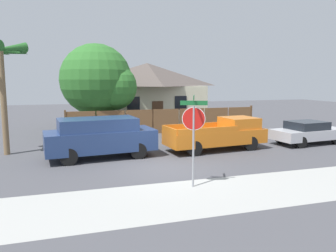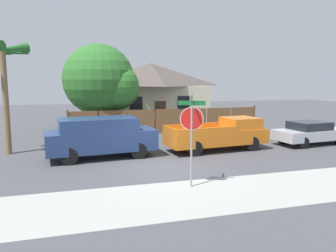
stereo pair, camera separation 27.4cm
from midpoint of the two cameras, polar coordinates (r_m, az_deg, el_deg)
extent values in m
plane|color=#47474C|center=(13.77, -1.50, -7.24)|extent=(80.00, 80.00, 0.00)
cube|color=#A3A39E|center=(10.50, 3.94, -12.11)|extent=(36.00, 3.20, 0.01)
cube|color=brown|center=(21.66, -15.25, 0.29)|extent=(1.82, 0.06, 1.66)
cube|color=brown|center=(21.80, -10.27, 0.49)|extent=(1.82, 0.06, 1.66)
cube|color=brown|center=(22.10, -5.39, 0.68)|extent=(1.82, 0.06, 1.66)
cube|color=brown|center=(22.56, -0.67, 0.86)|extent=(1.82, 0.06, 1.66)
cube|color=brown|center=(23.16, 3.83, 1.03)|extent=(1.82, 0.06, 1.66)
cube|color=brown|center=(23.91, 8.07, 1.19)|extent=(1.82, 0.06, 1.66)
cube|color=brown|center=(24.77, 12.04, 1.32)|extent=(1.82, 0.06, 1.66)
cube|color=brown|center=(21.64, -17.76, 0.32)|extent=(0.12, 0.12, 1.76)
cube|color=brown|center=(25.24, 13.93, 1.50)|extent=(0.12, 0.12, 1.76)
cube|color=beige|center=(29.02, -3.86, 3.90)|extent=(8.55, 6.70, 3.15)
pyramid|color=#514742|center=(28.95, -3.91, 8.95)|extent=(9.23, 7.23, 1.96)
cube|color=black|center=(25.31, -6.35, 3.86)|extent=(1.00, 0.04, 1.10)
cube|color=black|center=(26.31, 1.93, 4.05)|extent=(1.00, 0.04, 1.10)
cube|color=brown|center=(25.81, -2.12, 2.13)|extent=(0.90, 0.04, 2.00)
cylinder|color=brown|center=(23.61, -12.54, 1.17)|extent=(0.40, 0.40, 1.81)
sphere|color=#2D6B28|center=(23.45, -12.74, 7.88)|extent=(4.94, 4.94, 4.94)
sphere|color=#31732C|center=(22.96, -9.80, 6.73)|extent=(3.21, 3.21, 3.21)
cylinder|color=brown|center=(17.68, -27.13, 3.93)|extent=(0.28, 0.28, 5.27)
cone|color=#235B23|center=(17.58, -24.58, 11.86)|extent=(0.44, 1.74, 0.70)
cone|color=#235B23|center=(18.43, -25.72, 11.58)|extent=(1.72, 1.25, 0.70)
cone|color=#235B23|center=(16.85, -26.53, 11.95)|extent=(1.72, 1.25, 0.70)
cube|color=navy|center=(15.64, -12.13, -2.45)|extent=(5.16, 2.46, 0.95)
cube|color=navy|center=(15.50, -12.66, 0.29)|extent=(3.66, 2.16, 0.58)
cube|color=black|center=(15.87, -6.75, 0.60)|extent=(0.23, 1.75, 0.48)
cylinder|color=black|center=(16.91, -7.47, -3.13)|extent=(0.75, 0.22, 0.75)
cylinder|color=black|center=(15.24, -5.71, -4.33)|extent=(0.75, 0.22, 0.75)
cylinder|color=black|center=(16.40, -17.99, -3.81)|extent=(0.75, 0.22, 0.75)
cylinder|color=black|center=(14.66, -17.41, -5.14)|extent=(0.75, 0.22, 0.75)
cube|color=orange|center=(17.17, 7.78, -1.80)|extent=(5.42, 2.35, 0.73)
cube|color=orange|center=(17.85, 11.84, 0.58)|extent=(1.84, 1.86, 0.57)
cube|color=orange|center=(17.44, 3.82, 0.04)|extent=(3.30, 0.40, 0.26)
cube|color=orange|center=(15.90, 6.64, -0.76)|extent=(3.30, 0.40, 0.26)
cube|color=orange|center=(15.95, -0.25, -0.68)|extent=(0.25, 1.76, 0.26)
cylinder|color=black|center=(18.77, 10.81, -2.12)|extent=(0.75, 0.22, 0.75)
cylinder|color=black|center=(17.46, 13.76, -2.96)|extent=(0.75, 0.22, 0.75)
cylinder|color=black|center=(17.21, 1.68, -2.89)|extent=(0.75, 0.22, 0.75)
cylinder|color=black|center=(15.76, 4.12, -3.91)|extent=(0.75, 0.22, 0.75)
cube|color=#B7B7BC|center=(20.36, 22.94, -1.25)|extent=(4.45, 2.21, 0.56)
cube|color=black|center=(20.16, 22.67, 0.13)|extent=(2.12, 1.81, 0.45)
cylinder|color=black|center=(21.89, 23.87, -1.39)|extent=(0.63, 0.22, 0.63)
cylinder|color=black|center=(20.05, 18.61, -1.92)|extent=(0.63, 0.22, 0.63)
cylinder|color=black|center=(18.91, 21.77, -2.65)|extent=(0.63, 0.22, 0.63)
cylinder|color=gray|center=(11.05, 3.73, -3.66)|extent=(0.07, 0.07, 2.77)
cylinder|color=red|center=(10.90, 3.78, 1.28)|extent=(0.69, 0.31, 0.74)
cylinder|color=white|center=(10.90, 3.78, 1.28)|extent=(0.72, 0.31, 0.78)
cube|color=#19602D|center=(10.85, 3.80, 4.03)|extent=(0.84, 0.37, 0.15)
cube|color=#19602D|center=(10.84, 3.81, 4.98)|extent=(0.34, 0.76, 0.15)
camera|label=1|loc=(0.14, -90.54, -0.08)|focal=35.00mm
camera|label=2|loc=(0.14, 89.46, 0.08)|focal=35.00mm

